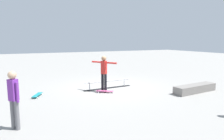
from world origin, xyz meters
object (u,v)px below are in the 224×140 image
(skate_ledge, at_px, (195,88))
(skater_main, at_px, (104,71))
(skateboard_main, at_px, (105,91))
(loose_skateboard_teal, at_px, (37,95))
(bystander_purple_shirt, at_px, (14,97))
(grind_rail, at_px, (108,85))

(skate_ledge, xyz_separation_m, skater_main, (3.78, -1.96, 0.81))
(skateboard_main, xyz_separation_m, loose_skateboard_teal, (2.89, -0.67, 0.00))
(skate_ledge, relative_size, skater_main, 1.38)
(skateboard_main, relative_size, loose_skateboard_teal, 0.97)
(skateboard_main, bearing_deg, skate_ledge, -172.36)
(bystander_purple_shirt, bearing_deg, loose_skateboard_teal, 124.66)
(skate_ledge, relative_size, bystander_purple_shirt, 1.45)
(skater_main, xyz_separation_m, bystander_purple_shirt, (3.80, 2.65, -0.07))
(skater_main, bearing_deg, loose_skateboard_teal, 48.78)
(skateboard_main, relative_size, bystander_purple_shirt, 0.48)
(grind_rail, height_order, skateboard_main, grind_rail)
(skateboard_main, distance_m, loose_skateboard_teal, 2.97)
(skate_ledge, height_order, bystander_purple_shirt, bystander_purple_shirt)
(bystander_purple_shirt, bearing_deg, grind_rail, 87.12)
(loose_skateboard_teal, bearing_deg, skater_main, -72.79)
(skater_main, distance_m, loose_skateboard_teal, 3.11)
(grind_rail, height_order, loose_skateboard_teal, grind_rail)
(skate_ledge, bearing_deg, skateboard_main, -24.99)
(grind_rail, xyz_separation_m, loose_skateboard_teal, (3.37, 0.06, -0.09))
(skateboard_main, xyz_separation_m, bystander_purple_shirt, (3.76, 2.47, 0.84))
(skater_main, distance_m, skateboard_main, 0.93)
(skate_ledge, relative_size, loose_skateboard_teal, 2.92)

